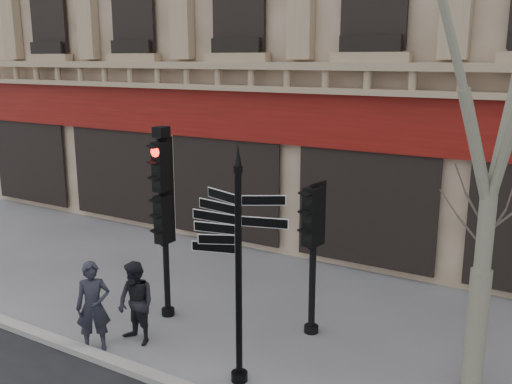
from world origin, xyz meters
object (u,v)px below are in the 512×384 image
at_px(plane_tree, 504,37).
at_px(fingerpost, 238,226).
at_px(traffic_signal_secondary, 313,233).
at_px(pedestrian_b, 136,303).
at_px(pedestrian_a, 93,307).
at_px(traffic_signal_main, 164,199).

bearing_deg(plane_tree, fingerpost, -151.93).
relative_size(traffic_signal_secondary, pedestrian_b, 1.84).
xyz_separation_m(traffic_signal_secondary, pedestrian_b, (-2.52, -1.98, -1.19)).
bearing_deg(pedestrian_a, traffic_signal_secondary, -1.33).
xyz_separation_m(fingerpost, pedestrian_b, (-2.26, 0.11, -1.81)).
distance_m(traffic_signal_secondary, plane_tree, 4.48).
relative_size(traffic_signal_main, pedestrian_a, 2.33).
xyz_separation_m(plane_tree, pedestrian_b, (-5.47, -1.60, -4.54)).
bearing_deg(fingerpost, traffic_signal_main, 146.68).
bearing_deg(traffic_signal_secondary, plane_tree, 1.26).
xyz_separation_m(traffic_signal_main, plane_tree, (5.73, 0.43, 2.91)).
bearing_deg(traffic_signal_secondary, pedestrian_a, -130.80).
relative_size(fingerpost, traffic_signal_secondary, 1.37).
relative_size(fingerpost, plane_tree, 0.51).
relative_size(fingerpost, traffic_signal_main, 1.01).
xyz_separation_m(traffic_signal_secondary, plane_tree, (2.95, -0.38, 3.35)).
relative_size(fingerpost, pedestrian_a, 2.36).
distance_m(traffic_signal_main, traffic_signal_secondary, 2.93).
xyz_separation_m(fingerpost, traffic_signal_secondary, (0.26, 2.09, -0.62)).
bearing_deg(plane_tree, pedestrian_a, -159.89).
relative_size(pedestrian_a, pedestrian_b, 1.07).
relative_size(traffic_signal_main, traffic_signal_secondary, 1.35).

